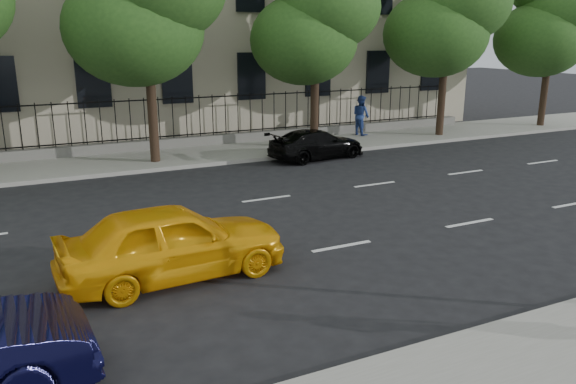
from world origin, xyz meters
name	(u,v)px	position (x,y,z in m)	size (l,w,h in m)	color
ground	(406,287)	(0.00, 0.00, 0.00)	(120.00, 120.00, 0.00)	black
far_sidewalk	(199,155)	(0.00, 14.00, 0.07)	(60.00, 4.00, 0.15)	gray
lane_markings	(299,219)	(0.00, 4.75, 0.01)	(49.60, 4.62, 0.01)	silver
iron_fence	(187,135)	(0.00, 15.70, 0.65)	(30.00, 0.50, 2.20)	slate
tree_d	(315,11)	(5.04, 13.36, 5.84)	(5.34, 4.94, 8.84)	#382619
tree_e	(447,6)	(12.04, 13.36, 6.20)	(5.71, 5.31, 9.46)	#382619
tree_f	(551,15)	(19.04, 13.36, 5.88)	(5.52, 5.12, 9.01)	#382619
yellow_taxi	(173,241)	(-4.05, 2.51, 0.79)	(1.86, 4.63, 1.58)	#F5AB0E
black_sedan	(317,144)	(4.20, 11.50, 0.60)	(1.69, 4.15, 1.20)	black
pedestrian_far	(361,115)	(8.45, 14.81, 1.11)	(0.94, 0.73, 1.93)	navy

